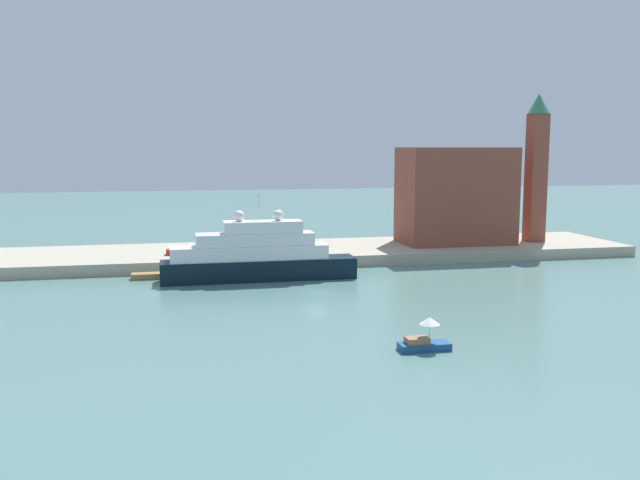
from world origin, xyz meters
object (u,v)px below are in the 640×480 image
small_motorboat (424,339)px  mooring_bollard (295,254)px  work_barge (155,276)px  harbor_building (456,196)px  large_yacht (257,256)px  person_figure (223,250)px  bell_tower (536,163)px  parked_car (181,251)px

small_motorboat → mooring_bollard: bearing=95.3°
work_barge → harbor_building: 50.10m
large_yacht → person_figure: (-3.59, 10.89, -0.66)m
small_motorboat → work_barge: bearing=121.5°
bell_tower → parked_car: (-57.65, -2.17, -12.42)m
large_yacht → parked_car: large_yacht is taller
work_barge → person_figure: bearing=37.5°
work_barge → harbor_building: size_ratio=0.34×
large_yacht → parked_car: bearing=125.8°
small_motorboat → mooring_bollard: (-3.88, 41.70, 1.08)m
small_motorboat → person_figure: person_figure is taller
work_barge → large_yacht: bearing=-15.4°
person_figure → mooring_bollard: size_ratio=2.22×
parked_car → bell_tower: bearing=2.2°
large_yacht → bell_tower: bell_tower is taller
person_figure → small_motorboat: bearing=-73.0°
large_yacht → work_barge: (-13.08, 3.61, -2.71)m
bell_tower → harbor_building: bearing=175.7°
work_barge → person_figure: size_ratio=3.62×
large_yacht → mooring_bollard: bearing=48.6°
harbor_building → person_figure: (-38.12, -5.46, -6.99)m
bell_tower → mooring_bollard: bell_tower is taller
work_barge → bell_tower: (61.23, 11.71, 14.25)m
bell_tower → parked_car: bearing=-177.8°
work_barge → parked_car: (3.58, 9.54, 1.84)m
work_barge → mooring_bollard: 19.87m
harbor_building → small_motorboat: bearing=-115.5°
large_yacht → bell_tower: (48.15, 15.32, 11.54)m
harbor_building → parked_car: (-44.03, -3.19, -7.21)m
harbor_building → parked_car: bearing=-175.9°
large_yacht → work_barge: bearing=164.6°
large_yacht → work_barge: 13.84m
parked_car → harbor_building: bearing=4.1°
mooring_bollard → harbor_building: bearing=17.9°
harbor_building → bell_tower: bearing=-4.3°
large_yacht → parked_car: size_ratio=5.67×
parked_car → mooring_bollard: bearing=-20.4°
bell_tower → parked_car: size_ratio=5.41×
bell_tower → parked_car: 59.01m
large_yacht → harbor_building: (34.53, 16.35, 6.33)m
harbor_building → mooring_bollard: bearing=-162.1°
parked_car → person_figure: 6.33m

